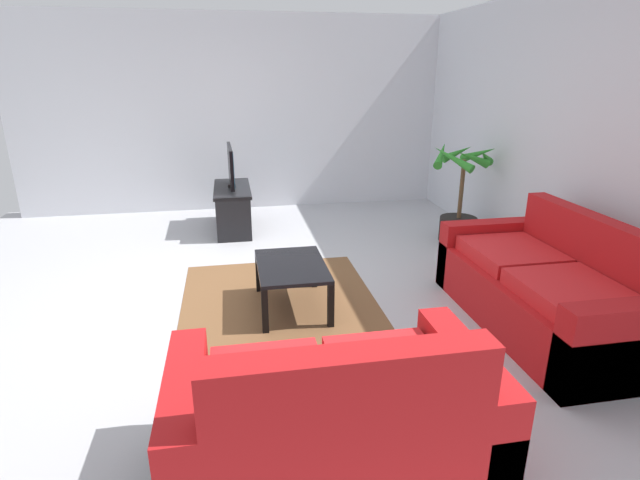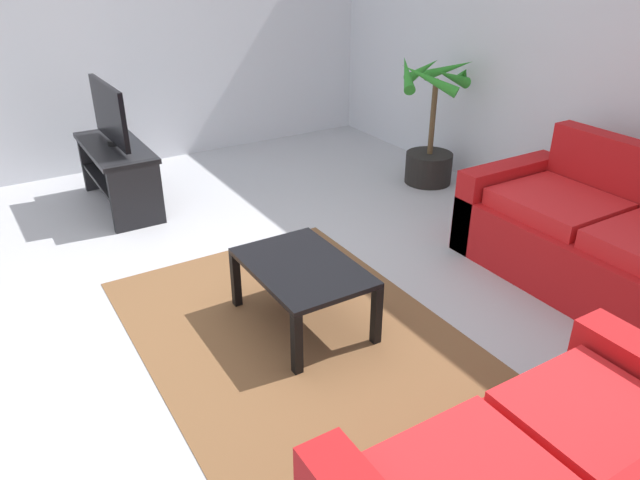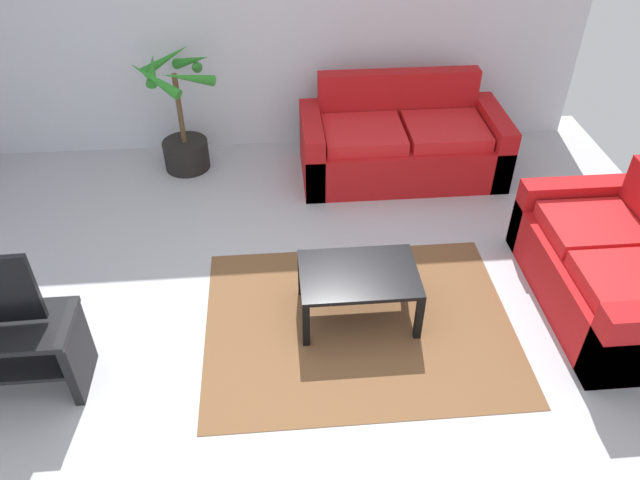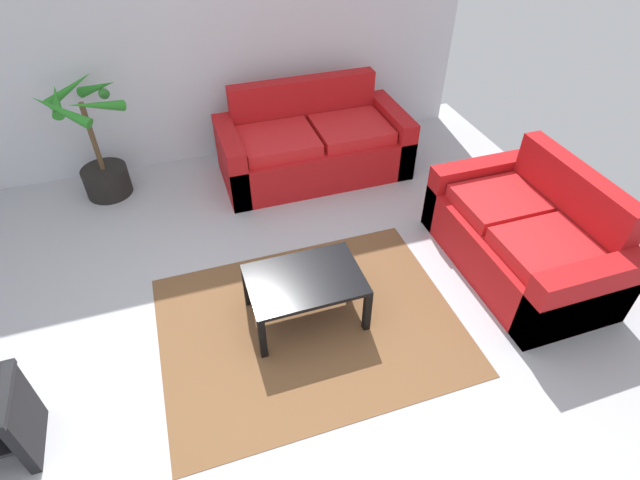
{
  "view_description": "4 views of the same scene",
  "coord_description": "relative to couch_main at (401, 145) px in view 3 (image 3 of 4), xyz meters",
  "views": [
    {
      "loc": [
        4.25,
        -0.1,
        1.95
      ],
      "look_at": [
        0.28,
        0.63,
        0.55
      ],
      "focal_mm": 27.61,
      "sensor_mm": 36.0,
      "label": 1
    },
    {
      "loc": [
        3.07,
        -1.13,
        2.11
      ],
      "look_at": [
        0.64,
        0.35,
        0.66
      ],
      "focal_mm": 33.63,
      "sensor_mm": 36.0,
      "label": 2
    },
    {
      "loc": [
        -0.12,
        -2.78,
        3.21
      ],
      "look_at": [
        0.17,
        0.58,
        0.54
      ],
      "focal_mm": 34.21,
      "sensor_mm": 36.0,
      "label": 3
    },
    {
      "loc": [
        -0.26,
        -2.04,
        2.92
      ],
      "look_at": [
        0.59,
        0.5,
        0.61
      ],
      "focal_mm": 27.68,
      "sensor_mm": 36.0,
      "label": 4
    }
  ],
  "objects": [
    {
      "name": "ground_plane",
      "position": [
        -1.1,
        -2.28,
        -0.3
      ],
      "size": [
        6.6,
        6.6,
        0.0
      ],
      "primitive_type": "plane",
      "color": "#B2B2B7"
    },
    {
      "name": "wall_back",
      "position": [
        -1.1,
        0.72,
        1.05
      ],
      "size": [
        6.0,
        0.06,
        2.7
      ],
      "primitive_type": "cube",
      "color": "silver",
      "rests_on": "ground"
    },
    {
      "name": "couch_main",
      "position": [
        0.0,
        0.0,
        0.0
      ],
      "size": [
        1.91,
        0.9,
        0.9
      ],
      "color": "red",
      "rests_on": "ground"
    },
    {
      "name": "couch_loveseat",
      "position": [
        1.18,
        -1.95,
        -0.0
      ],
      "size": [
        0.9,
        1.58,
        0.9
      ],
      "color": "red",
      "rests_on": "ground"
    },
    {
      "name": "coffee_table",
      "position": [
        -0.68,
        -1.92,
        0.05
      ],
      "size": [
        0.83,
        0.57,
        0.4
      ],
      "color": "black",
      "rests_on": "ground"
    },
    {
      "name": "area_rug",
      "position": [
        -0.68,
        -2.02,
        -0.3
      ],
      "size": [
        2.2,
        1.7,
        0.01
      ],
      "primitive_type": "cube",
      "color": "brown",
      "rests_on": "ground"
    },
    {
      "name": "potted_palm",
      "position": [
        -2.08,
        0.26,
        0.14
      ],
      "size": [
        0.78,
        0.77,
        1.17
      ],
      "color": "black",
      "rests_on": "ground"
    }
  ]
}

